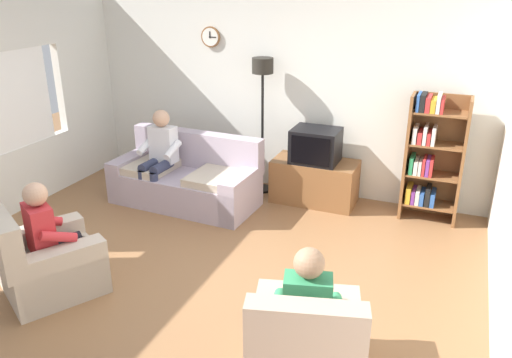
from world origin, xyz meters
name	(u,v)px	position (x,y,z in m)	size (l,w,h in m)	color
ground_plane	(192,275)	(0.00, 0.00, 0.00)	(12.00, 12.00, 0.00)	#8C603D
back_wall_assembly	(282,92)	(0.00, 2.66, 1.35)	(6.20, 0.17, 2.70)	silver
couch	(186,180)	(-0.93, 1.57, 0.31)	(1.94, 0.96, 0.90)	#A899A8
tv_stand	(314,181)	(0.63, 2.25, 0.29)	(1.10, 0.56, 0.58)	brown
tv	(316,146)	(0.63, 2.23, 0.80)	(0.60, 0.49, 0.44)	black
bookshelf	(430,156)	(2.04, 2.32, 0.81)	(0.68, 0.36, 1.58)	brown
floor_lamp	(263,88)	(-0.16, 2.35, 1.45)	(0.28, 0.28, 1.85)	black
armchair_near_window	(47,264)	(-1.13, -0.75, 0.29)	(1.14, 1.16, 0.90)	#BCAD99
armchair_near_bookshelf	(305,348)	(1.50, -0.95, 0.29)	(1.00, 1.06, 0.90)	tan
person_on_couch	(159,152)	(-1.26, 1.46, 0.70)	(0.52, 0.55, 1.24)	silver
person_in_left_armchair	(51,232)	(-1.09, -0.67, 0.60)	(0.61, 0.63, 1.12)	red
person_in_right_armchair	(307,305)	(1.47, -0.86, 0.60)	(0.58, 0.60, 1.12)	#338C59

